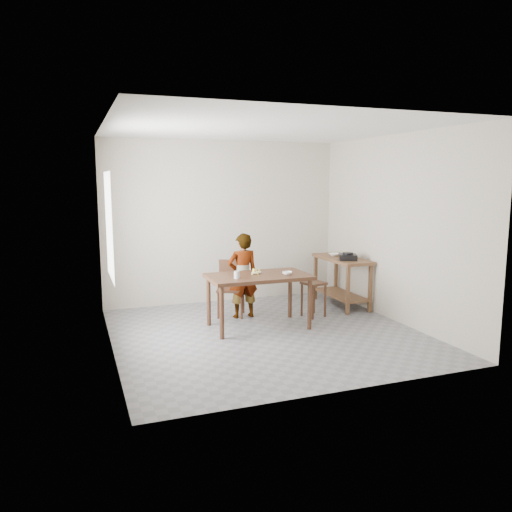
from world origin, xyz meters
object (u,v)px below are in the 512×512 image
object	(u,v)px
dining_chair	(231,289)
stool	(313,299)
dining_table	(258,301)
child	(243,276)
prep_counter	(341,281)

from	to	relation	value
dining_chair	stool	world-z (taller)	dining_chair
dining_chair	dining_table	bearing A→B (deg)	-52.33
dining_chair	child	bearing A→B (deg)	-19.13
prep_counter	dining_chair	distance (m)	1.90
child	stool	bearing A→B (deg)	161.60
dining_chair	stool	distance (m)	1.26
dining_chair	stool	size ratio (longest dim) A/B	1.57
dining_chair	stool	xyz separation A→B (m)	(1.16, -0.46, -0.15)
child	stool	size ratio (longest dim) A/B	2.39
prep_counter	child	world-z (taller)	child
dining_table	prep_counter	xyz separation A→B (m)	(1.72, 0.70, 0.03)
stool	child	bearing A→B (deg)	162.04
prep_counter	child	distance (m)	1.78
child	prep_counter	bearing A→B (deg)	-176.42
dining_table	stool	size ratio (longest dim) A/B	2.63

